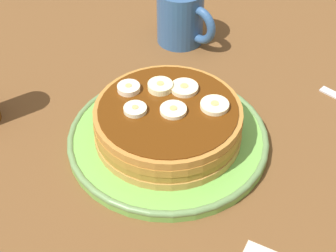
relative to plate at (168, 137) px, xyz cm
name	(u,v)px	position (x,y,z in cm)	size (l,w,h in cm)	color
ground_plane	(168,150)	(0.00, 0.00, -2.30)	(140.00, 140.00, 3.00)	brown
plate	(168,137)	(0.00, 0.00, 0.00)	(25.75, 25.75, 1.48)	#72B74C
pancake_stack	(168,122)	(0.05, 0.01, 2.68)	(18.89, 19.22, 4.51)	#B98B41
banana_slice_0	(176,109)	(0.87, 0.43, 5.12)	(3.27, 3.27, 0.73)	#F9ECBE
banana_slice_1	(129,88)	(-6.05, -0.78, 5.24)	(2.91, 2.91, 0.96)	#F8E4C1
banana_slice_2	(215,106)	(4.04, 4.01, 5.16)	(3.53, 3.53, 0.81)	#FCF0BC
banana_slice_3	(160,87)	(-3.31, 2.15, 5.29)	(3.23, 3.23, 1.07)	#F7F3B4
banana_slice_4	(184,88)	(-0.95, 4.09, 5.16)	(3.57, 3.57, 0.80)	#F9E6B5
banana_slice_5	(135,110)	(-2.58, -3.05, 5.16)	(2.83, 2.83, 0.81)	#EEEBC1
coffee_mug	(182,16)	(-14.49, 19.05, 3.75)	(10.78, 7.45, 8.82)	#33598C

